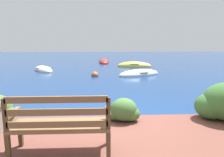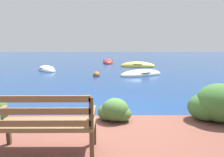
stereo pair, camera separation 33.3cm
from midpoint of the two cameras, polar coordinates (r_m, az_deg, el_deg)
The scene contains 9 objects.
ground_plane at distance 4.70m, azimuth 0.07°, elevation -13.01°, with size 80.00×80.00×0.00m.
park_bench at distance 3.09m, azimuth -15.59°, elevation -11.93°, with size 1.46×0.48×0.93m.
hedge_clump_left at distance 4.27m, azimuth 2.99°, elevation -9.26°, with size 0.71×0.51×0.49m.
hedge_clump_centre at distance 4.83m, azimuth 29.79°, elevation -6.60°, with size 1.18×0.85×0.80m.
rowboat_nearest at distance 11.81m, azimuth 9.11°, elevation 1.20°, with size 2.93×2.21×0.60m.
rowboat_mid at distance 14.31m, azimuth -17.51°, elevation 2.39°, with size 2.11×2.57×0.60m.
rowboat_far at distance 16.01m, azimuth 7.94°, elevation 3.56°, with size 2.82×1.49×0.72m.
rowboat_outer at distance 19.18m, azimuth -0.66°, elevation 4.70°, with size 1.02×2.99×0.66m.
mooring_buoy at distance 11.33m, azimuth -3.63°, elevation 1.01°, with size 0.43×0.43×0.39m.
Camera 2 is at (0.13, -4.33, 1.84)m, focal length 32.00 mm.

